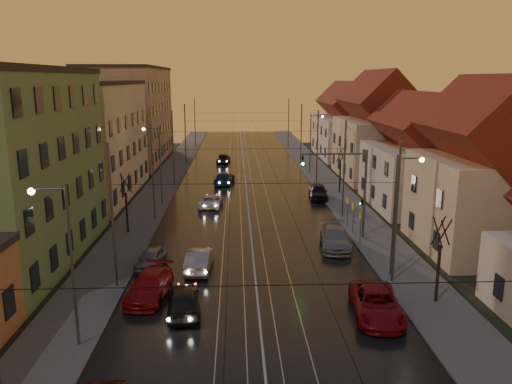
{
  "coord_description": "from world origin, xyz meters",
  "views": [
    {
      "loc": [
        -1.19,
        -20.04,
        12.61
      ],
      "look_at": [
        0.52,
        21.67,
        3.09
      ],
      "focal_mm": 35.0,
      "sensor_mm": 36.0,
      "label": 1
    }
  ],
  "objects": [
    {
      "name": "catenary_pole_r_3",
      "position": [
        8.6,
        39.0,
        4.5
      ],
      "size": [
        0.16,
        0.16,
        9.0
      ],
      "primitive_type": "cylinder",
      "color": "#595B60",
      "rests_on": "ground"
    },
    {
      "name": "catenary_pole_l_2",
      "position": [
        -8.6,
        24.0,
        4.5
      ],
      "size": [
        0.16,
        0.16,
        9.0
      ],
      "primitive_type": "cylinder",
      "color": "#595B60",
      "rests_on": "ground"
    },
    {
      "name": "catenary_pole_l_5",
      "position": [
        -8.6,
        72.0,
        4.5
      ],
      "size": [
        0.16,
        0.16,
        9.0
      ],
      "primitive_type": "cylinder",
      "color": "#595B60",
      "rests_on": "ground"
    },
    {
      "name": "bare_tree_2",
      "position": [
        10.4,
        34.0,
        2.49
      ],
      "size": [
        1.09,
        1.09,
        5.11
      ],
      "color": "black",
      "rests_on": "ground"
    },
    {
      "name": "road",
      "position": [
        0.0,
        40.0,
        0.02
      ],
      "size": [
        16.0,
        120.0,
        0.04
      ],
      "primitive_type": "cube",
      "color": "black",
      "rests_on": "ground"
    },
    {
      "name": "ground",
      "position": [
        0.0,
        0.0,
        0.0
      ],
      "size": [
        160.0,
        160.0,
        0.0
      ],
      "primitive_type": "plane",
      "color": "black",
      "rests_on": "ground"
    },
    {
      "name": "tram_rail_0",
      "position": [
        -2.2,
        40.0,
        0.06
      ],
      "size": [
        0.06,
        120.0,
        0.03
      ],
      "primitive_type": "cube",
      "color": "gray",
      "rests_on": "road"
    },
    {
      "name": "house_right_1",
      "position": [
        17.0,
        15.0,
        5.45
      ],
      "size": [
        8.67,
        10.2,
        10.8
      ],
      "color": "beige",
      "rests_on": "ground"
    },
    {
      "name": "catenary_pole_r_5",
      "position": [
        8.6,
        72.0,
        4.5
      ],
      "size": [
        0.16,
        0.16,
        9.0
      ],
      "primitive_type": "cylinder",
      "color": "#595B60",
      "rests_on": "ground"
    },
    {
      "name": "tram_rail_3",
      "position": [
        2.2,
        40.0,
        0.06
      ],
      "size": [
        0.06,
        120.0,
        0.03
      ],
      "primitive_type": "cube",
      "color": "gray",
      "rests_on": "road"
    },
    {
      "name": "parked_right_1",
      "position": [
        6.31,
        15.88,
        0.77
      ],
      "size": [
        2.71,
        5.49,
        1.53
      ],
      "primitive_type": "imported",
      "rotation": [
        0.0,
        0.0,
        -0.11
      ],
      "color": "gray",
      "rests_on": "ground"
    },
    {
      "name": "street_lamp_0",
      "position": [
        -9.1,
        2.0,
        4.89
      ],
      "size": [
        1.75,
        0.32,
        8.0
      ],
      "color": "#595B60",
      "rests_on": "ground"
    },
    {
      "name": "street_lamp_3",
      "position": [
        9.1,
        46.0,
        4.89
      ],
      "size": [
        1.75,
        0.32,
        8.0
      ],
      "color": "#595B60",
      "rests_on": "ground"
    },
    {
      "name": "apartment_left_2",
      "position": [
        -17.5,
        34.0,
        6.0
      ],
      "size": [
        10.0,
        20.0,
        12.0
      ],
      "primitive_type": "cube",
      "color": "#BEB493",
      "rests_on": "ground"
    },
    {
      "name": "catenary_pole_r_1",
      "position": [
        8.6,
        9.0,
        4.5
      ],
      "size": [
        0.16,
        0.16,
        9.0
      ],
      "primitive_type": "cylinder",
      "color": "#595B60",
      "rests_on": "ground"
    },
    {
      "name": "driving_car_0",
      "position": [
        -4.14,
        5.47,
        0.75
      ],
      "size": [
        2.32,
        4.61,
        1.51
      ],
      "primitive_type": "imported",
      "rotation": [
        0.0,
        0.0,
        3.27
      ],
      "color": "black",
      "rests_on": "ground"
    },
    {
      "name": "parked_left_3",
      "position": [
        -7.04,
        12.36,
        0.65
      ],
      "size": [
        2.02,
        3.98,
        1.3
      ],
      "primitive_type": "imported",
      "rotation": [
        0.0,
        0.0,
        -0.13
      ],
      "color": "gray",
      "rests_on": "ground"
    },
    {
      "name": "bare_tree_1",
      "position": [
        10.2,
        6.0,
        2.49
      ],
      "size": [
        1.09,
        1.09,
        5.11
      ],
      "color": "black",
      "rests_on": "ground"
    },
    {
      "name": "house_right_2",
      "position": [
        17.0,
        28.0,
        4.64
      ],
      "size": [
        9.18,
        12.24,
        9.2
      ],
      "color": "silver",
      "rests_on": "ground"
    },
    {
      "name": "driving_car_1",
      "position": [
        -3.7,
        11.71,
        0.74
      ],
      "size": [
        1.8,
        4.54,
        1.47
      ],
      "primitive_type": "imported",
      "rotation": [
        0.0,
        0.0,
        3.09
      ],
      "color": "#98979C",
      "rests_on": "ground"
    },
    {
      "name": "house_right_4",
      "position": [
        17.0,
        61.0,
        5.05
      ],
      "size": [
        9.18,
        16.32,
        10.0
      ],
      "color": "silver",
      "rests_on": "ground"
    },
    {
      "name": "apartment_left_3",
      "position": [
        -17.5,
        58.0,
        7.0
      ],
      "size": [
        10.0,
        24.0,
        14.0
      ],
      "primitive_type": "cube",
      "color": "#8F715C",
      "rests_on": "ground"
    },
    {
      "name": "catenary_pole_l_4",
      "position": [
        -8.6,
        54.0,
        4.5
      ],
      "size": [
        0.16,
        0.16,
        9.0
      ],
      "primitive_type": "cylinder",
      "color": "#595B60",
      "rests_on": "ground"
    },
    {
      "name": "driving_car_2",
      "position": [
        -3.72,
        28.7,
        0.62
      ],
      "size": [
        2.48,
        4.66,
        1.25
      ],
      "primitive_type": "imported",
      "rotation": [
        0.0,
        0.0,
        3.05
      ],
      "color": "silver",
      "rests_on": "ground"
    },
    {
      "name": "sidewalk_right",
      "position": [
        10.0,
        40.0,
        0.07
      ],
      "size": [
        4.0,
        120.0,
        0.15
      ],
      "primitive_type": "cube",
      "color": "#4C4C4C",
      "rests_on": "ground"
    },
    {
      "name": "tram_rail_1",
      "position": [
        -0.77,
        40.0,
        0.06
      ],
      "size": [
        0.06,
        120.0,
        0.03
      ],
      "primitive_type": "cube",
      "color": "gray",
      "rests_on": "road"
    },
    {
      "name": "parked_left_2",
      "position": [
        -6.32,
        7.49,
        0.73
      ],
      "size": [
        2.59,
        5.23,
        1.46
      ],
      "primitive_type": "imported",
      "rotation": [
        0.0,
        0.0,
        -0.11
      ],
      "color": "maroon",
      "rests_on": "ground"
    },
    {
      "name": "catenary_pole_l_3",
      "position": [
        -8.6,
        39.0,
        4.5
      ],
      "size": [
        0.16,
        0.16,
        9.0
      ],
      "primitive_type": "cylinder",
      "color": "#595B60",
      "rests_on": "ground"
    },
    {
      "name": "street_lamp_2",
      "position": [
        -9.1,
        30.0,
        4.89
      ],
      "size": [
        1.75,
        0.32,
        8.0
      ],
      "color": "#595B60",
      "rests_on": "ground"
    },
    {
      "name": "parked_right_0",
      "position": [
        6.33,
        4.56,
        0.74
      ],
      "size": [
        3.0,
        5.58,
        1.49
      ],
      "primitive_type": "imported",
      "rotation": [
        0.0,
        0.0,
        -0.1
      ],
      "color": "maroon",
      "rests_on": "ground"
    },
    {
      "name": "driving_car_3",
      "position": [
        -2.6,
        39.78,
        0.74
      ],
      "size": [
        2.69,
        5.3,
        1.47
      ],
      "primitive_type": "imported",
      "rotation": [
        0.0,
        0.0,
        3.01
      ],
      "color": "#172546",
      "rests_on": "ground"
    },
    {
      "name": "catenary_pole_r_2",
      "position": [
        8.6,
        24.0,
        4.5
      ],
      "size": [
        0.16,
        0.16,
        9.0
      ],
      "primitive_type": "cylinder",
      "color": "#595B60",
      "rests_on": "ground"
    },
    {
      "name": "sidewalk_left",
      "position": [
        -10.0,
        40.0,
        0.07
      ],
      "size": [
        4.0,
        120.0,
        0.15
      ],
      "primitive_type": "cube",
      "color": "#4C4C4C",
      "rests_on": "ground"
    },
    {
      "name": "parked_right_2",
      "position": [
        7.6,
        31.62,
        0.79
      ],
      "size": [
        2.28,
        4.8,
        1.58
      ],
      "primitive_type": "imported",
      "rotation": [
        0.0,
        0.0,
        -0.09
      ],
      "color": "black",
      "rests_on": "ground"
    },
    {
      "name": "tram_rail_2",
      "position": [
        0.77,
        40.0,
        0.06
      ],
      "size": [
        0.06,
        120.0,
        0.03
      ],
      "primitive_type": "cube",
      "color": "gray",
      "rests_on": "road"
    },
    {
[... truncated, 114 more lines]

